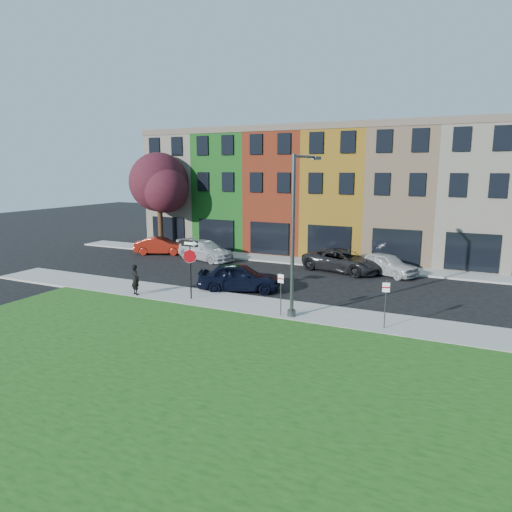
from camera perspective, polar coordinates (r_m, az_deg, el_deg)
The scene contains 16 objects.
ground at distance 21.33m, azimuth -3.42°, elevation -8.51°, with size 120.00×120.00×0.00m, color black.
sidewalk_near at distance 23.11m, azimuth 4.57°, elevation -6.83°, with size 40.00×3.00×0.12m, color gray.
sidewalk_far at distance 35.72m, azimuth 3.88°, elevation -0.50°, with size 40.00×2.40×0.12m, color gray.
grass_park at distance 13.69m, azimuth 15.48°, elevation -20.36°, with size 40.00×16.00×0.10m, color #194814.
rowhouse_block at distance 40.75m, azimuth 7.83°, elevation 7.81°, with size 30.00×10.12×10.00m.
stop_sign at distance 24.61m, azimuth -8.26°, elevation -0.18°, with size 1.05×0.10×3.22m.
man at distance 26.39m, azimuth -14.84°, elevation -2.86°, with size 0.73×0.62×1.71m, color black.
sedan_near at distance 26.76m, azimuth -2.10°, elevation -2.66°, with size 5.19×3.46×1.64m, color black.
parked_car_red at distance 39.14m, azimuth -11.82°, elevation 1.25°, with size 4.55×3.02×1.42m, color maroon.
parked_car_silver at distance 36.17m, azimuth -6.32°, elevation 0.71°, with size 5.54×3.49×1.50m, color silver.
parked_car_dark at distance 32.32m, azimuth 10.80°, elevation -0.56°, with size 6.11×3.94×1.57m, color black.
parked_car_white at distance 32.00m, azimuth 15.95°, elevation -0.97°, with size 4.74×3.45×1.50m, color silver.
street_lamp at distance 21.42m, azimuth 4.91°, elevation 2.47°, with size 0.75×2.56×7.60m.
parking_sign_a at distance 21.80m, azimuth 3.13°, elevation -4.10°, with size 0.32×0.11×2.12m.
parking_sign_b at distance 20.82m, azimuth 15.89°, elevation -5.14°, with size 0.32×0.12×2.17m.
tree_purple at distance 40.78m, azimuth -11.89°, elevation 8.82°, with size 6.10×5.34×8.36m.
Camera 1 is at (9.70, -17.65, 7.05)m, focal length 32.00 mm.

